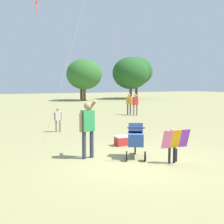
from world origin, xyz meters
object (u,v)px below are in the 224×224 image
(person_adult_flyer, at_px, (88,125))
(stroller, at_px, (136,137))
(person_couple_left, at_px, (135,103))
(cooler_box, at_px, (122,141))
(child_with_butterfly_kite, at_px, (173,142))
(person_sitting_far, at_px, (58,118))
(person_red_shirt, at_px, (129,102))

(person_adult_flyer, bearing_deg, stroller, -24.62)
(person_couple_left, xyz_separation_m, cooler_box, (-5.59, -7.85, -0.71))
(cooler_box, bearing_deg, person_couple_left, 54.54)
(child_with_butterfly_kite, relative_size, stroller, 0.91)
(person_sitting_far, height_order, person_couple_left, person_couple_left)
(stroller, bearing_deg, person_couple_left, 57.45)
(child_with_butterfly_kite, distance_m, cooler_box, 2.66)
(cooler_box, bearing_deg, person_adult_flyer, -149.66)
(stroller, xyz_separation_m, person_couple_left, (6.03, 9.44, 0.28))
(child_with_butterfly_kite, xyz_separation_m, cooler_box, (-0.11, 2.62, -0.43))
(person_red_shirt, relative_size, cooler_box, 3.32)
(person_couple_left, bearing_deg, person_sitting_far, -148.98)
(person_red_shirt, distance_m, cooler_box, 10.26)
(stroller, relative_size, person_sitting_far, 0.99)
(child_with_butterfly_kite, height_order, cooler_box, child_with_butterfly_kite)
(stroller, height_order, cooler_box, stroller)
(person_adult_flyer, distance_m, person_red_shirt, 12.04)
(child_with_butterfly_kite, relative_size, cooler_box, 2.19)
(person_couple_left, bearing_deg, stroller, -122.55)
(person_couple_left, bearing_deg, person_adult_flyer, -129.51)
(person_adult_flyer, bearing_deg, person_sitting_far, 83.26)
(person_adult_flyer, relative_size, cooler_box, 3.82)
(person_adult_flyer, xyz_separation_m, person_couple_left, (7.30, 8.85, -0.11))
(person_adult_flyer, height_order, cooler_box, person_adult_flyer)
(person_red_shirt, bearing_deg, person_sitting_far, -144.29)
(child_with_butterfly_kite, distance_m, person_sitting_far, 6.55)
(stroller, relative_size, cooler_box, 2.41)
(child_with_butterfly_kite, height_order, person_sitting_far, person_sitting_far)
(person_sitting_far, distance_m, person_couple_left, 7.86)
(person_sitting_far, xyz_separation_m, cooler_box, (1.14, -3.80, -0.47))
(person_red_shirt, xyz_separation_m, person_sitting_far, (-6.68, -4.80, -0.23))
(person_red_shirt, bearing_deg, stroller, -120.37)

